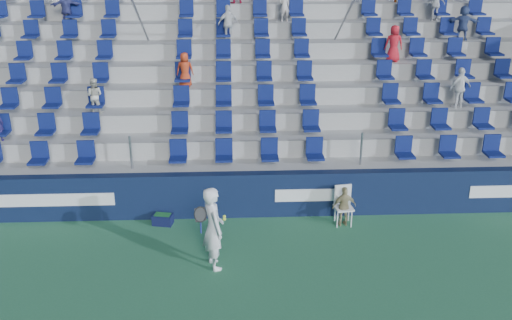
# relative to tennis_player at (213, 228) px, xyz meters

# --- Properties ---
(ground) EXTENTS (70.00, 70.00, 0.00)m
(ground) POSITION_rel_tennis_player_xyz_m (0.82, -0.71, -0.96)
(ground) COLOR #31734B
(ground) RESTS_ON ground
(sponsor_wall) EXTENTS (24.00, 0.32, 1.20)m
(sponsor_wall) POSITION_rel_tennis_player_xyz_m (0.83, 2.44, -0.36)
(sponsor_wall) COLOR #0F1A3A
(sponsor_wall) RESTS_ON ground
(grandstand) EXTENTS (24.00, 8.17, 6.63)m
(grandstand) POSITION_rel_tennis_player_xyz_m (0.82, 7.53, 1.18)
(grandstand) COLOR #A3A39E
(grandstand) RESTS_ON ground
(tennis_player) EXTENTS (0.74, 0.81, 1.92)m
(tennis_player) POSITION_rel_tennis_player_xyz_m (0.00, 0.00, 0.00)
(tennis_player) COLOR white
(tennis_player) RESTS_ON ground
(line_judge_chair) EXTENTS (0.49, 0.51, 1.01)m
(line_judge_chair) POSITION_rel_tennis_player_xyz_m (3.23, 1.94, -0.39)
(line_judge_chair) COLOR white
(line_judge_chair) RESTS_ON ground
(line_judge) EXTENTS (0.65, 0.35, 1.05)m
(line_judge) POSITION_rel_tennis_player_xyz_m (3.23, 1.79, -0.43)
(line_judge) COLOR tan
(line_judge) RESTS_ON ground
(ball_bin) EXTENTS (0.55, 0.41, 0.28)m
(ball_bin) POSITION_rel_tennis_player_xyz_m (-1.35, 2.04, -0.81)
(ball_bin) COLOR #0F1338
(ball_bin) RESTS_ON ground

